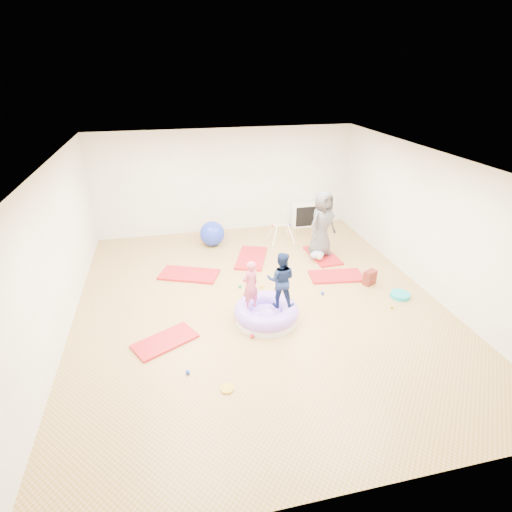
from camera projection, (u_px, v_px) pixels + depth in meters
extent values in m
cube|color=tan|center=(259.00, 303.00, 7.90)|extent=(7.00, 8.00, 0.01)
cube|color=white|center=(260.00, 162.00, 6.68)|extent=(7.00, 8.00, 0.01)
cube|color=beige|center=(226.00, 181.00, 10.80)|extent=(7.00, 0.01, 2.80)
cube|color=beige|center=(357.00, 401.00, 3.78)|extent=(7.00, 0.01, 2.80)
cube|color=beige|center=(54.00, 257.00, 6.59)|extent=(0.01, 8.00, 2.80)
cube|color=beige|center=(429.00, 223.00, 7.99)|extent=(0.01, 8.00, 2.80)
cube|color=red|center=(165.00, 341.00, 6.79)|extent=(1.18, 0.96, 0.04)
cube|color=red|center=(189.00, 274.00, 8.92)|extent=(1.43, 1.08, 0.05)
cube|color=red|center=(251.00, 258.00, 9.68)|extent=(1.03, 1.41, 0.05)
cube|color=red|center=(336.00, 276.00, 8.86)|extent=(1.23, 0.73, 0.05)
cube|color=red|center=(323.00, 255.00, 9.81)|extent=(0.64, 1.19, 0.05)
cylinder|color=white|center=(266.00, 317.00, 7.37)|extent=(1.15, 1.15, 0.13)
torus|color=#986CEF|center=(266.00, 311.00, 7.31)|extent=(1.19, 1.19, 0.32)
ellipsoid|color=#986CEF|center=(266.00, 315.00, 7.35)|extent=(0.63, 0.63, 0.28)
imported|color=#CE506F|center=(250.00, 283.00, 7.00)|extent=(0.41, 0.35, 0.94)
imported|color=#12214A|center=(281.00, 278.00, 7.04)|extent=(0.63, 0.56, 1.06)
imported|color=#4C4C4D|center=(322.00, 224.00, 9.47)|extent=(0.93, 0.80, 1.60)
ellipsoid|color=#91A6C9|center=(317.00, 255.00, 9.56)|extent=(0.34, 0.22, 0.20)
sphere|color=tan|center=(320.00, 257.00, 9.41)|extent=(0.16, 0.16, 0.16)
sphere|color=gold|center=(392.00, 307.00, 7.73)|extent=(0.07, 0.07, 0.07)
sphere|color=red|center=(252.00, 336.00, 6.89)|extent=(0.07, 0.07, 0.07)
sphere|color=#1C34BB|center=(323.00, 293.00, 8.18)|extent=(0.07, 0.07, 0.07)
sphere|color=red|center=(248.00, 283.00, 8.55)|extent=(0.07, 0.07, 0.07)
sphere|color=#1C34BB|center=(249.00, 286.00, 8.44)|extent=(0.07, 0.07, 0.07)
sphere|color=#1C34BB|center=(188.00, 372.00, 6.09)|extent=(0.07, 0.07, 0.07)
sphere|color=#168335|center=(240.00, 286.00, 8.43)|extent=(0.07, 0.07, 0.07)
sphere|color=gold|center=(261.00, 286.00, 8.43)|extent=(0.07, 0.07, 0.07)
sphere|color=gold|center=(281.00, 290.00, 8.31)|extent=(0.07, 0.07, 0.07)
sphere|color=red|center=(236.00, 320.00, 7.32)|extent=(0.07, 0.07, 0.07)
sphere|color=#1C34BB|center=(212.00, 234.00, 10.29)|extent=(0.64, 0.64, 0.64)
sphere|color=#FF5326|center=(208.00, 233.00, 10.62)|extent=(0.43, 0.43, 0.43)
cylinder|color=white|center=(275.00, 237.00, 10.28)|extent=(0.18, 0.19, 0.49)
cylinder|color=white|center=(271.00, 231.00, 10.64)|extent=(0.18, 0.19, 0.49)
cylinder|color=white|center=(292.00, 235.00, 10.37)|extent=(0.18, 0.19, 0.49)
cylinder|color=white|center=(287.00, 229.00, 10.73)|extent=(0.18, 0.19, 0.49)
cylinder|color=white|center=(281.00, 225.00, 10.41)|extent=(0.47, 0.03, 0.03)
sphere|color=red|center=(273.00, 226.00, 10.36)|extent=(0.06, 0.06, 0.06)
sphere|color=#1C34BB|center=(290.00, 225.00, 10.46)|extent=(0.06, 0.06, 0.06)
cube|color=white|center=(304.00, 215.00, 11.53)|extent=(0.67, 0.33, 0.67)
cube|color=black|center=(306.00, 217.00, 11.39)|extent=(0.58, 0.02, 0.58)
cube|color=white|center=(304.00, 215.00, 11.49)|extent=(0.02, 0.23, 0.59)
cube|color=white|center=(304.00, 215.00, 11.49)|extent=(0.59, 0.23, 0.02)
cylinder|color=#109FA9|center=(400.00, 295.00, 8.10)|extent=(0.39, 0.39, 0.09)
cube|color=#9F2011|center=(370.00, 278.00, 8.52)|extent=(0.32, 0.27, 0.32)
cylinder|color=gold|center=(227.00, 389.00, 5.81)|extent=(0.21, 0.21, 0.03)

